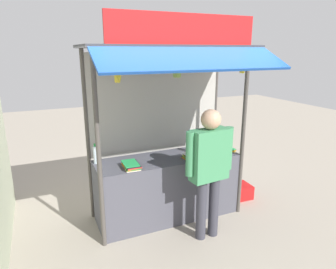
{
  "coord_description": "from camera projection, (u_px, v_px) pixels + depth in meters",
  "views": [
    {
      "loc": [
        -1.67,
        -3.79,
        2.46
      ],
      "look_at": [
        0.0,
        0.0,
        1.3
      ],
      "focal_mm": 32.18,
      "sensor_mm": 36.0,
      "label": 1
    }
  ],
  "objects": [
    {
      "name": "magazine_stack_front_right",
      "position": [
        131.0,
        165.0,
        4.0
      ],
      "size": [
        0.22,
        0.31,
        0.07
      ],
      "color": "white",
      "rests_on": "stall_counter"
    },
    {
      "name": "water_bottle_center",
      "position": [
        96.0,
        154.0,
        4.14
      ],
      "size": [
        0.08,
        0.08,
        0.28
      ],
      "color": "silver",
      "rests_on": "stall_counter"
    },
    {
      "name": "water_bottle_mid_left",
      "position": [
        195.0,
        145.0,
        4.55
      ],
      "size": [
        0.08,
        0.08,
        0.28
      ],
      "color": "silver",
      "rests_on": "stall_counter"
    },
    {
      "name": "banana_bunch_rightmost",
      "position": [
        118.0,
        77.0,
        3.37
      ],
      "size": [
        0.09,
        0.09,
        0.29
      ],
      "color": "#332D23"
    },
    {
      "name": "ground_plane",
      "position": [
        168.0,
        215.0,
        4.65
      ],
      "size": [
        20.0,
        20.0,
        0.0
      ],
      "primitive_type": "plane",
      "color": "#9E9384"
    },
    {
      "name": "stall_structure",
      "position": [
        165.0,
        103.0,
        4.28
      ],
      "size": [
        2.32,
        1.52,
        2.87
      ],
      "color": "#4C4742",
      "rests_on": "ground"
    },
    {
      "name": "magazine_stack_mid_right",
      "position": [
        192.0,
        157.0,
        4.32
      ],
      "size": [
        0.2,
        0.28,
        0.07
      ],
      "color": "orange",
      "rests_on": "stall_counter"
    },
    {
      "name": "vendor_person",
      "position": [
        209.0,
        163.0,
        3.85
      ],
      "size": [
        0.67,
        0.26,
        1.77
      ],
      "rotation": [
        0.0,
        0.0,
        0.1
      ],
      "color": "#383842",
      "rests_on": "ground"
    },
    {
      "name": "plastic_crate",
      "position": [
        240.0,
        191.0,
        5.19
      ],
      "size": [
        0.34,
        0.34,
        0.23
      ],
      "primitive_type": "cube",
      "rotation": [
        0.0,
        0.0,
        -0.04
      ],
      "color": "red",
      "rests_on": "ground"
    },
    {
      "name": "banana_bunch_leftmost",
      "position": [
        177.0,
        71.0,
        3.64
      ],
      "size": [
        0.12,
        0.12,
        0.26
      ],
      "color": "#332D23"
    },
    {
      "name": "banana_bunch_inner_right",
      "position": [
        242.0,
        69.0,
        4.01
      ],
      "size": [
        0.09,
        0.09,
        0.24
      ],
      "color": "#332D23"
    },
    {
      "name": "magazine_stack_front_left",
      "position": [
        226.0,
        149.0,
        4.73
      ],
      "size": [
        0.21,
        0.31,
        0.04
      ],
      "color": "yellow",
      "rests_on": "stall_counter"
    },
    {
      "name": "water_bottle_back_left",
      "position": [
        215.0,
        139.0,
        4.93
      ],
      "size": [
        0.07,
        0.07,
        0.23
      ],
      "color": "silver",
      "rests_on": "stall_counter"
    },
    {
      "name": "stall_counter",
      "position": [
        168.0,
        187.0,
        4.53
      ],
      "size": [
        2.12,
        0.68,
        0.95
      ],
      "primitive_type": "cube",
      "color": "#4C4C56",
      "rests_on": "ground"
    },
    {
      "name": "magazine_stack_right",
      "position": [
        213.0,
        154.0,
        4.39
      ],
      "size": [
        0.23,
        0.25,
        0.1
      ],
      "color": "purple",
      "rests_on": "stall_counter"
    }
  ]
}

